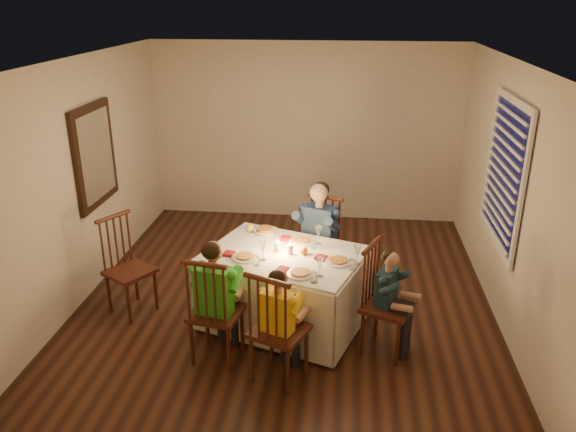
# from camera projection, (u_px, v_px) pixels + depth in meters

# --- Properties ---
(ground) EXTENTS (5.00, 5.00, 0.00)m
(ground) POSITION_uv_depth(u_px,v_px,m) (287.00, 296.00, 6.38)
(ground) COLOR black
(ground) RESTS_ON ground
(wall_left) EXTENTS (0.02, 5.00, 2.60)m
(wall_left) POSITION_uv_depth(u_px,v_px,m) (82.00, 180.00, 6.13)
(wall_left) COLOR beige
(wall_left) RESTS_ON ground
(wall_right) EXTENTS (0.02, 5.00, 2.60)m
(wall_right) POSITION_uv_depth(u_px,v_px,m) (508.00, 195.00, 5.67)
(wall_right) COLOR beige
(wall_right) RESTS_ON ground
(wall_back) EXTENTS (4.50, 0.02, 2.60)m
(wall_back) POSITION_uv_depth(u_px,v_px,m) (306.00, 133.00, 8.21)
(wall_back) COLOR beige
(wall_back) RESTS_ON ground
(ceiling) EXTENTS (5.00, 5.00, 0.00)m
(ceiling) POSITION_uv_depth(u_px,v_px,m) (287.00, 60.00, 5.42)
(ceiling) COLOR white
(ceiling) RESTS_ON wall_back
(dining_table) EXTENTS (1.81, 1.55, 0.77)m
(dining_table) POSITION_uv_depth(u_px,v_px,m) (284.00, 273.00, 5.66)
(dining_table) COLOR silver
(dining_table) RESTS_ON ground
(chair_adult) EXTENTS (0.57, 0.56, 1.09)m
(chair_adult) POSITION_uv_depth(u_px,v_px,m) (317.00, 288.00, 6.55)
(chair_adult) COLOR #36170E
(chair_adult) RESTS_ON ground
(chair_near_left) EXTENTS (0.52, 0.50, 1.09)m
(chair_near_left) POSITION_uv_depth(u_px,v_px,m) (219.00, 357.00, 5.31)
(chair_near_left) COLOR #36170E
(chair_near_left) RESTS_ON ground
(chair_near_right) EXTENTS (0.58, 0.57, 1.09)m
(chair_near_right) POSITION_uv_depth(u_px,v_px,m) (279.00, 377.00, 5.03)
(chair_near_right) COLOR #36170E
(chair_near_right) RESTS_ON ground
(chair_end) EXTENTS (0.57, 0.58, 1.09)m
(chair_end) POSITION_uv_depth(u_px,v_px,m) (385.00, 350.00, 5.41)
(chair_end) COLOR #36170E
(chair_end) RESTS_ON ground
(chair_extra) EXTENTS (0.59, 0.60, 1.07)m
(chair_extra) POSITION_uv_depth(u_px,v_px,m) (135.00, 310.00, 6.08)
(chair_extra) COLOR #36170E
(chair_extra) RESTS_ON ground
(adult) EXTENTS (0.61, 0.58, 1.29)m
(adult) POSITION_uv_depth(u_px,v_px,m) (317.00, 288.00, 6.55)
(adult) COLOR navy
(adult) RESTS_ON ground
(child_green) EXTENTS (0.49, 0.47, 1.20)m
(child_green) POSITION_uv_depth(u_px,v_px,m) (219.00, 357.00, 5.31)
(child_green) COLOR green
(child_green) RESTS_ON ground
(child_yellow) EXTENTS (0.46, 0.44, 1.08)m
(child_yellow) POSITION_uv_depth(u_px,v_px,m) (279.00, 377.00, 5.03)
(child_yellow) COLOR yellow
(child_yellow) RESTS_ON ground
(child_teal) EXTENTS (0.42, 0.44, 1.05)m
(child_teal) POSITION_uv_depth(u_px,v_px,m) (385.00, 350.00, 5.41)
(child_teal) COLOR #182F3C
(child_teal) RESTS_ON ground
(setting_adult) EXTENTS (0.33, 0.33, 0.02)m
(setting_adult) POSITION_uv_depth(u_px,v_px,m) (301.00, 242.00, 5.80)
(setting_adult) COLOR silver
(setting_adult) RESTS_ON dining_table
(setting_green) EXTENTS (0.33, 0.33, 0.02)m
(setting_green) POSITION_uv_depth(u_px,v_px,m) (245.00, 258.00, 5.45)
(setting_green) COLOR silver
(setting_green) RESTS_ON dining_table
(setting_yellow) EXTENTS (0.33, 0.33, 0.02)m
(setting_yellow) POSITION_uv_depth(u_px,v_px,m) (300.00, 274.00, 5.14)
(setting_yellow) COLOR silver
(setting_yellow) RESTS_ON dining_table
(setting_teal) EXTENTS (0.33, 0.33, 0.02)m
(setting_teal) POSITION_uv_depth(u_px,v_px,m) (338.00, 262.00, 5.37)
(setting_teal) COLOR silver
(setting_teal) RESTS_ON dining_table
(candle_left) EXTENTS (0.06, 0.06, 0.10)m
(candle_left) POSITION_uv_depth(u_px,v_px,m) (278.00, 247.00, 5.59)
(candle_left) COLOR silver
(candle_left) RESTS_ON dining_table
(candle_right) EXTENTS (0.06, 0.06, 0.10)m
(candle_right) POSITION_uv_depth(u_px,v_px,m) (290.00, 250.00, 5.53)
(candle_right) COLOR silver
(candle_right) RESTS_ON dining_table
(squash) EXTENTS (0.09, 0.09, 0.09)m
(squash) POSITION_uv_depth(u_px,v_px,m) (250.00, 228.00, 6.05)
(squash) COLOR yellow
(squash) RESTS_ON dining_table
(orange_fruit) EXTENTS (0.08, 0.08, 0.08)m
(orange_fruit) POSITION_uv_depth(u_px,v_px,m) (304.00, 251.00, 5.53)
(orange_fruit) COLOR orange
(orange_fruit) RESTS_ON dining_table
(serving_bowl) EXTENTS (0.31, 0.31, 0.06)m
(serving_bowl) POSITION_uv_depth(u_px,v_px,m) (265.00, 232.00, 6.00)
(serving_bowl) COLOR silver
(serving_bowl) RESTS_ON dining_table
(wall_mirror) EXTENTS (0.06, 0.95, 1.15)m
(wall_mirror) POSITION_uv_depth(u_px,v_px,m) (95.00, 155.00, 6.33)
(wall_mirror) COLOR black
(wall_mirror) RESTS_ON wall_left
(window_blinds) EXTENTS (0.07, 1.34, 1.54)m
(window_blinds) POSITION_uv_depth(u_px,v_px,m) (504.00, 173.00, 5.69)
(window_blinds) COLOR #0D0E35
(window_blinds) RESTS_ON wall_right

